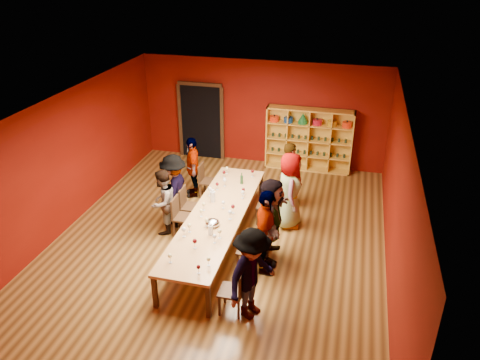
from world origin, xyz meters
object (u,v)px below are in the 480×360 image
object	(u,v)px
person_left_3	(174,189)
chair_person_right_2	(258,233)
person_left_4	(193,167)
chair_person_right_3	(270,204)
shelving_unit	(309,137)
chair_person_right_0	(236,289)
person_right_4	(290,176)
person_right_3	(290,191)
chair_person_left_4	(206,179)
chair_person_right_4	(277,187)
person_right_2	(271,219)
spittoon_bowl	(212,223)
person_right_0	(252,274)
person_left_2	(163,202)
person_right_1	(266,233)
chair_person_right_1	(252,248)
chair_person_left_2	(180,214)
wine_bottle	(242,180)
tasting_table	(217,216)
chair_person_left_3	(188,204)

from	to	relation	value
person_left_3	chair_person_right_2	xyz separation A→B (m)	(2.13, -0.80, -0.33)
person_left_4	chair_person_right_2	bearing A→B (deg)	23.27
chair_person_right_3	shelving_unit	bearing A→B (deg)	81.30
chair_person_right_0	person_right_4	world-z (taller)	person_right_4
chair_person_right_0	person_right_3	bearing A→B (deg)	81.83
chair_person_left_4	chair_person_right_4	xyz separation A→B (m)	(1.82, 0.00, 0.00)
person_left_3	person_right_2	size ratio (longest dim) A/B	0.94
person_left_3	spittoon_bowl	size ratio (longest dim) A/B	5.69
person_right_4	spittoon_bowl	world-z (taller)	person_right_4
person_right_0	spittoon_bowl	distance (m)	1.85
person_left_2	person_right_1	bearing A→B (deg)	82.14
person_right_4	chair_person_right_1	bearing A→B (deg)	155.21
chair_person_left_2	wine_bottle	world-z (taller)	wine_bottle
tasting_table	spittoon_bowl	size ratio (longest dim) A/B	15.42
chair_person_left_2	person_right_0	size ratio (longest dim) A/B	0.52
tasting_table	chair_person_left_4	bearing A→B (deg)	114.47
chair_person_right_3	wine_bottle	world-z (taller)	wine_bottle
person_left_2	chair_person_left_3	distance (m)	0.67
chair_person_right_1	wine_bottle	distance (m)	2.29
person_right_4	wine_bottle	xyz separation A→B (m)	(-1.07, -0.52, 0.02)
person_left_2	person_left_4	xyz separation A→B (m)	(0.06, 1.81, 0.04)
wine_bottle	chair_person_right_2	bearing A→B (deg)	-64.94
person_right_3	tasting_table	bearing A→B (deg)	119.22
person_left_4	person_right_0	distance (m)	4.61
chair_person_right_1	chair_person_left_2	bearing A→B (deg)	154.93
chair_person_left_2	person_right_0	xyz separation A→B (m)	(2.10, -2.11, 0.36)
person_right_1	spittoon_bowl	distance (m)	1.14
tasting_table	chair_person_right_0	bearing A→B (deg)	-64.61
person_right_4	chair_person_right_4	bearing A→B (deg)	72.05
person_left_2	wine_bottle	distance (m)	1.94
chair_person_left_3	chair_person_right_2	bearing A→B (deg)	-23.69
chair_person_right_0	person_right_1	xyz separation A→B (m)	(0.25, 1.26, 0.39)
person_left_2	person_right_3	distance (m)	2.81
chair_person_left_4	person_right_0	xyz separation A→B (m)	(2.10, -3.92, 0.36)
chair_person_left_3	chair_person_right_0	world-z (taller)	same
chair_person_left_2	chair_person_right_2	bearing A→B (deg)	-9.92
chair_person_left_2	person_left_2	distance (m)	0.46
person_left_2	spittoon_bowl	distance (m)	1.50
chair_person_right_0	spittoon_bowl	size ratio (longest dim) A/B	3.05
person_right_0	person_left_4	bearing A→B (deg)	56.26
chair_person_right_3	wine_bottle	xyz separation A→B (m)	(-0.75, 0.34, 0.36)
chair_person_right_3	chair_person_right_4	size ratio (longest dim) A/B	1.00
chair_person_right_1	person_right_2	distance (m)	0.71
person_right_0	chair_person_right_1	xyz separation A→B (m)	(-0.28, 1.26, -0.36)
tasting_table	person_left_3	world-z (taller)	person_left_3
chair_person_right_1	person_right_3	bearing A→B (deg)	76.29
shelving_unit	chair_person_right_1	world-z (taller)	shelving_unit
chair_person_right_0	chair_person_right_1	distance (m)	1.26
person_right_0	chair_person_right_3	distance (m)	3.09
chair_person_left_4	wine_bottle	distance (m)	1.24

